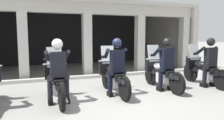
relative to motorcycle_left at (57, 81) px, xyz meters
The scene contains 12 objects.
ground_plane 3.18m from the motorcycle_left, 59.50° to the left, with size 80.00×80.00×0.00m, color gray.
station_building 5.88m from the motorcycle_left, 73.91° to the left, with size 10.71×4.83×3.11m.
kerb_strip 3.02m from the motorcycle_left, 58.17° to the left, with size 10.21×0.24×0.12m, color #B7B5AD.
motorcycle_left is the anchor object (origin of this frame).
police_officer_left 0.52m from the motorcycle_left, 90.26° to the right, with size 0.63×0.61×1.58m.
motorcycle_center 1.60m from the motorcycle_left, ahead, with size 0.62×2.04×1.35m.
police_officer_center 1.66m from the motorcycle_left, ahead, with size 0.63×0.61×1.58m.
motorcycle_right 3.20m from the motorcycle_left, ahead, with size 0.62×2.04×1.35m.
police_officer_right 3.22m from the motorcycle_left, ahead, with size 0.63×0.61×1.58m.
motorcycle_far_right 4.79m from the motorcycle_left, ahead, with size 0.62×2.04×1.35m.
police_officer_far_right 4.81m from the motorcycle_left, ahead, with size 0.63×0.61×1.58m.
bollard_kerbside 7.88m from the motorcycle_left, 17.63° to the left, with size 0.14×0.14×1.01m.
Camera 1 is at (-2.23, -5.31, 1.66)m, focal length 34.98 mm.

